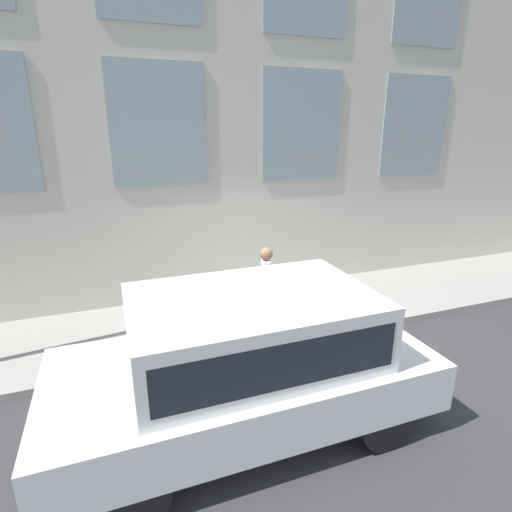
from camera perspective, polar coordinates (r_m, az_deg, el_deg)
ground_plane at (r=6.55m, az=3.51°, el=-13.04°), size 80.00×80.00×0.00m
sidewalk at (r=7.46m, az=-0.05°, el=-8.45°), size 2.29×60.00×0.12m
fire_hydrant at (r=6.71m, az=-1.46°, el=-7.00°), size 0.32×0.44×0.82m
person at (r=6.74m, az=1.45°, el=-3.22°), size 0.33×0.22×1.36m
parked_truck_white_near at (r=4.62m, az=-1.13°, el=-13.68°), size 1.94×4.24×1.64m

